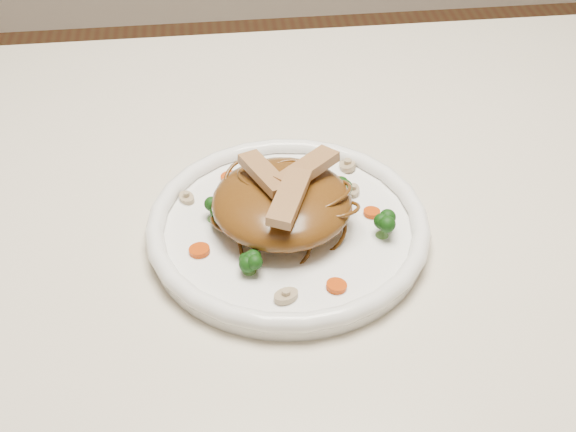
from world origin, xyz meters
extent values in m
cube|color=beige|center=(0.00, 0.00, 0.73)|extent=(1.20, 0.80, 0.04)
cylinder|color=brown|center=(0.54, 0.34, 0.35)|extent=(0.06, 0.06, 0.71)
cylinder|color=white|center=(-0.05, -0.08, 0.76)|extent=(0.37, 0.37, 0.02)
ellipsoid|color=#5C3B11|center=(-0.05, -0.08, 0.79)|extent=(0.20, 0.20, 0.05)
cube|color=tan|center=(-0.02, -0.07, 0.83)|extent=(0.07, 0.07, 0.01)
cube|color=tan|center=(-0.07, -0.07, 0.83)|extent=(0.05, 0.07, 0.01)
cube|color=tan|center=(-0.05, -0.11, 0.83)|extent=(0.05, 0.08, 0.01)
cylinder|color=#C53E07|center=(0.02, -0.02, 0.77)|extent=(0.03, 0.03, 0.00)
cylinder|color=#C53E07|center=(-0.14, -0.11, 0.77)|extent=(0.03, 0.03, 0.00)
cylinder|color=#C53E07|center=(0.05, -0.08, 0.77)|extent=(0.02, 0.02, 0.00)
cylinder|color=#C53E07|center=(-0.10, 0.00, 0.77)|extent=(0.02, 0.02, 0.00)
cylinder|color=#C53E07|center=(-0.01, -0.18, 0.77)|extent=(0.03, 0.03, 0.00)
cylinder|color=#BAAA8B|center=(-0.06, -0.19, 0.77)|extent=(0.04, 0.04, 0.01)
cylinder|color=#BAAA8B|center=(0.03, -0.04, 0.77)|extent=(0.02, 0.02, 0.01)
cylinder|color=#BAAA8B|center=(-0.15, -0.03, 0.77)|extent=(0.03, 0.03, 0.01)
cylinder|color=#BAAA8B|center=(0.03, 0.01, 0.77)|extent=(0.03, 0.03, 0.01)
camera|label=1|loc=(-0.12, -0.69, 1.29)|focal=46.89mm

